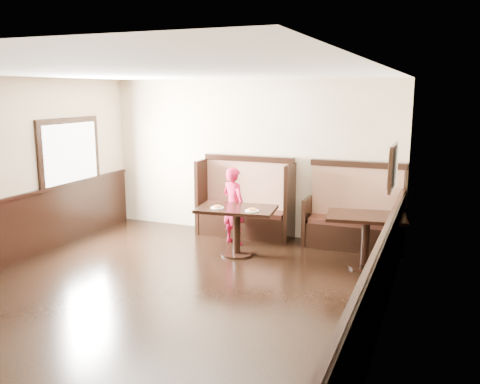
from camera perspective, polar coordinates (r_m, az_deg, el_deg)
The scene contains 9 objects.
ground at distance 6.55m, azimuth -10.11°, elevation -12.24°, with size 7.00×7.00×0.00m, color black.
room_shell at distance 6.70m, azimuth -11.20°, elevation -5.65°, with size 7.00×7.00×7.00m.
booth_main at distance 9.20m, azimuth 0.67°, elevation -1.70°, with size 1.75×0.72×1.45m.
booth_neighbor at distance 8.72m, azimuth 12.71°, elevation -3.03°, with size 1.65×0.72×1.45m.
table_main at distance 8.10m, azimuth -0.38°, elevation -3.00°, with size 1.31×0.91×0.78m.
table_neighbor at distance 7.78m, azimuth 13.95°, elevation -3.96°, with size 1.23×0.90×0.79m.
child at distance 8.69m, azimuth -0.71°, elevation -1.54°, with size 0.49×0.32×1.33m, color #A51132.
pizza_plate_left at distance 8.02m, azimuth -2.58°, elevation -1.70°, with size 0.21×0.21×0.04m.
pizza_plate_right at distance 7.81m, azimuth 1.35°, elevation -2.05°, with size 0.22×0.22×0.04m.
Camera 1 is at (3.25, -5.06, 2.60)m, focal length 38.00 mm.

